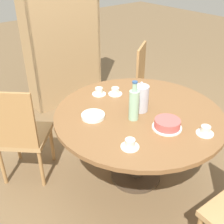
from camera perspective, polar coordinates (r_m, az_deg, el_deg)
name	(u,v)px	position (r m, az deg, el deg)	size (l,w,h in m)	color
ground_plane	(135,176)	(2.77, 4.78, -12.84)	(14.00, 14.00, 0.00)	brown
dining_table	(138,123)	(2.40, 5.40, -2.29)	(1.41, 1.41, 0.71)	#473828
chair_b	(150,85)	(3.35, 7.81, 5.44)	(0.58, 0.58, 0.96)	#A87A47
chair_c	(21,133)	(2.59, -18.06, -4.16)	(0.59, 0.59, 0.96)	#A87A47
bookshelf	(64,40)	(3.77, -9.80, 14.17)	(1.00, 0.28, 1.76)	tan
coffee_pot	(141,97)	(2.32, 5.87, 2.96)	(0.13, 0.13, 0.26)	silver
water_bottle	(134,104)	(2.19, 4.48, 1.60)	(0.08, 0.08, 0.33)	#99C6A3
cake_main	(167,124)	(2.16, 11.14, -2.46)	(0.23, 0.23, 0.07)	white
cup_a	(99,92)	(2.62, -2.66, 4.13)	(0.13, 0.13, 0.07)	white
cup_b	(205,131)	(2.17, 18.42, -3.65)	(0.13, 0.13, 0.07)	white
cup_c	(130,144)	(1.93, 3.67, -6.55)	(0.13, 0.13, 0.07)	white
cup_d	(115,92)	(2.61, 0.67, 4.16)	(0.13, 0.13, 0.07)	white
plate_stack	(93,116)	(2.26, -3.87, -0.79)	(0.19, 0.19, 0.03)	white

